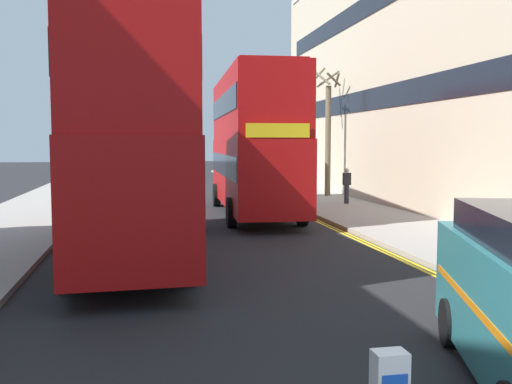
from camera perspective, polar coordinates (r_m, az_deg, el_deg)
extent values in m
cube|color=#9E9991|center=(19.84, 14.49, -3.49)|extent=(4.00, 80.00, 0.14)
cube|color=yellow|center=(17.20, 10.99, -4.92)|extent=(0.10, 56.00, 0.01)
cube|color=yellow|center=(17.15, 10.49, -4.95)|extent=(0.10, 56.00, 0.01)
cube|color=#B20F0F|center=(15.15, -12.70, 0.35)|extent=(2.98, 10.90, 2.60)
cube|color=#B20F0F|center=(15.17, -12.89, 10.00)|extent=(2.92, 10.68, 2.50)
cube|color=black|center=(15.13, -12.72, 1.49)|extent=(2.99, 10.47, 0.84)
cube|color=black|center=(15.18, -12.89, 10.38)|extent=(2.97, 10.25, 0.80)
cube|color=yellow|center=(20.49, -12.98, 5.84)|extent=(2.00, 0.15, 0.44)
cube|color=maroon|center=(15.34, -12.98, 14.84)|extent=(2.68, 9.81, 0.10)
cylinder|color=black|center=(18.64, -16.61, -2.68)|extent=(0.35, 1.05, 1.04)
cylinder|color=black|center=(18.66, -8.92, -2.52)|extent=(0.35, 1.05, 1.04)
cylinder|color=black|center=(12.05, -18.38, -6.80)|extent=(0.35, 1.05, 1.04)
cylinder|color=black|center=(12.08, -6.41, -6.54)|extent=(0.35, 1.05, 1.04)
cube|color=#B20F0F|center=(23.21, -0.24, 2.01)|extent=(2.99, 10.90, 2.60)
cube|color=#B20F0F|center=(23.22, -0.24, 8.31)|extent=(2.93, 10.68, 2.50)
cube|color=black|center=(23.19, -0.24, 2.75)|extent=(3.00, 10.47, 0.84)
cube|color=black|center=(23.23, -0.24, 8.55)|extent=(2.98, 10.26, 0.80)
cube|color=yellow|center=(17.87, 2.18, 6.12)|extent=(2.00, 0.15, 0.44)
cube|color=maroon|center=(23.33, -0.24, 11.49)|extent=(2.69, 9.81, 0.10)
cylinder|color=black|center=(20.25, 4.59, -1.90)|extent=(0.35, 1.05, 1.04)
cylinder|color=black|center=(19.85, -2.47, -2.03)|extent=(0.35, 1.05, 1.04)
cylinder|color=black|center=(26.79, 1.42, -0.23)|extent=(0.35, 1.05, 1.04)
cylinder|color=black|center=(26.48, -3.92, -0.30)|extent=(0.35, 1.05, 1.04)
cylinder|color=black|center=(8.90, 18.69, -12.15)|extent=(0.42, 0.71, 0.68)
cylinder|color=#2D2D38|center=(26.60, 8.97, -0.22)|extent=(0.22, 0.22, 0.85)
cube|color=#26262B|center=(26.55, 8.99, 1.29)|extent=(0.34, 0.22, 0.56)
sphere|color=beige|center=(26.53, 9.00, 2.13)|extent=(0.20, 0.20, 0.20)
cylinder|color=#6B6047|center=(30.43, 7.14, 5.02)|extent=(0.30, 0.30, 5.72)
cylinder|color=#6B6047|center=(30.69, 8.03, 10.94)|extent=(0.23, 0.94, 0.71)
cylinder|color=#6B6047|center=(31.20, 7.14, 11.04)|extent=(1.22, 0.43, 0.91)
cylinder|color=#6B6047|center=(31.03, 6.04, 11.28)|extent=(1.26, 1.06, 1.12)
cylinder|color=#6B6047|center=(30.15, 6.43, 11.30)|extent=(0.77, 1.16, 0.95)
cylinder|color=#6B6047|center=(30.26, 7.70, 11.01)|extent=(0.90, 0.41, 0.69)
cube|color=beige|center=(31.33, 19.15, 11.23)|extent=(10.00, 28.00, 13.02)
cube|color=black|center=(29.67, 10.48, 17.40)|extent=(0.04, 24.64, 1.00)
cube|color=black|center=(29.03, 10.35, 8.84)|extent=(0.04, 24.64, 1.00)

